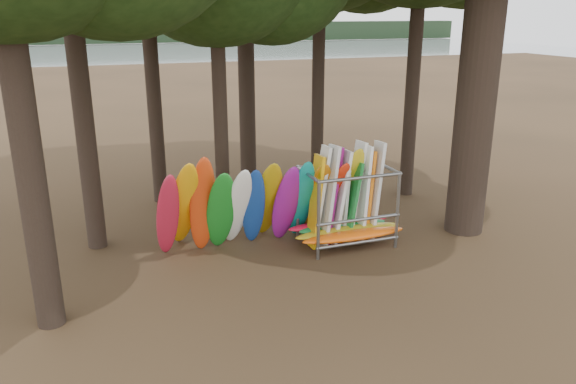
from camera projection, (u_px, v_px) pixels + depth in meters
name	position (u px, v px, depth m)	size (l,w,h in m)	color
ground	(318.00, 258.00, 14.68)	(120.00, 120.00, 0.00)	#47331E
lake	(129.00, 64.00, 68.46)	(160.00, 160.00, 0.00)	gray
far_shore	(108.00, 33.00, 112.66)	(160.00, 4.00, 4.00)	black
kayak_row	(261.00, 203.00, 15.09)	(5.78, 2.20, 2.88)	#B31A33
storage_rack	(346.00, 208.00, 15.38)	(3.13, 1.53, 2.81)	slate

